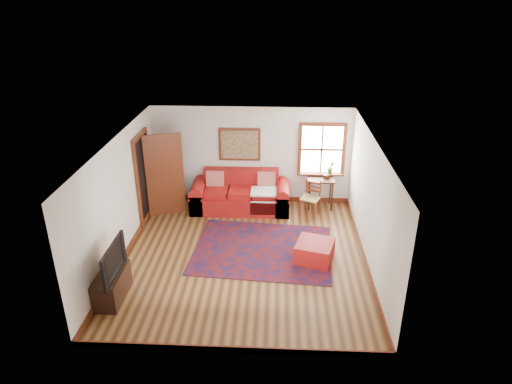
# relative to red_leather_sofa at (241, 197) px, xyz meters

# --- Properties ---
(ground) EXTENTS (5.50, 5.50, 0.00)m
(ground) POSITION_rel_red_leather_sofa_xyz_m (0.25, -2.28, -0.32)
(ground) COLOR #422511
(ground) RESTS_ON ground
(room_envelope) EXTENTS (5.04, 5.54, 2.52)m
(room_envelope) POSITION_rel_red_leather_sofa_xyz_m (0.25, -2.26, 1.33)
(room_envelope) COLOR silver
(room_envelope) RESTS_ON ground
(window) EXTENTS (1.18, 0.20, 1.38)m
(window) POSITION_rel_red_leather_sofa_xyz_m (2.03, 0.43, 1.00)
(window) COLOR white
(window) RESTS_ON ground
(doorway) EXTENTS (0.89, 1.08, 2.14)m
(doorway) POSITION_rel_red_leather_sofa_xyz_m (-1.96, -0.50, 0.75)
(doorway) COLOR black
(doorway) RESTS_ON ground
(framed_artwork) EXTENTS (1.05, 0.07, 0.85)m
(framed_artwork) POSITION_rel_red_leather_sofa_xyz_m (-0.05, 0.44, 1.23)
(framed_artwork) COLOR #602914
(framed_artwork) RESTS_ON ground
(persian_rug) EXTENTS (3.07, 2.54, 0.02)m
(persian_rug) POSITION_rel_red_leather_sofa_xyz_m (0.63, -1.99, -0.31)
(persian_rug) COLOR #590F0C
(persian_rug) RESTS_ON ground
(red_leather_sofa) EXTENTS (2.44, 1.01, 0.95)m
(red_leather_sofa) POSITION_rel_red_leather_sofa_xyz_m (0.00, 0.00, 0.00)
(red_leather_sofa) COLOR maroon
(red_leather_sofa) RESTS_ON ground
(red_ottoman) EXTENTS (0.89, 0.89, 0.41)m
(red_ottoman) POSITION_rel_red_leather_sofa_xyz_m (1.70, -2.34, -0.11)
(red_ottoman) COLOR maroon
(red_ottoman) RESTS_ON ground
(side_table) EXTENTS (0.66, 0.49, 0.79)m
(side_table) POSITION_rel_red_leather_sofa_xyz_m (1.99, 0.16, 0.35)
(side_table) COLOR black
(side_table) RESTS_ON ground
(ladder_back_chair) EXTENTS (0.54, 0.53, 0.89)m
(ladder_back_chair) POSITION_rel_red_leather_sofa_xyz_m (1.75, -0.24, 0.16)
(ladder_back_chair) COLOR tan
(ladder_back_chair) RESTS_ON ground
(media_cabinet) EXTENTS (0.43, 0.95, 0.52)m
(media_cabinet) POSITION_rel_red_leather_sofa_xyz_m (-2.02, -3.76, -0.06)
(media_cabinet) COLOR black
(media_cabinet) RESTS_ON ground
(television) EXTENTS (0.14, 1.07, 0.62)m
(television) POSITION_rel_red_leather_sofa_xyz_m (-2.00, -3.82, 0.52)
(television) COLOR black
(television) RESTS_ON media_cabinet
(candle_hurricane) EXTENTS (0.12, 0.12, 0.18)m
(candle_hurricane) POSITION_rel_red_leather_sofa_xyz_m (-1.97, -3.33, 0.29)
(candle_hurricane) COLOR silver
(candle_hurricane) RESTS_ON media_cabinet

